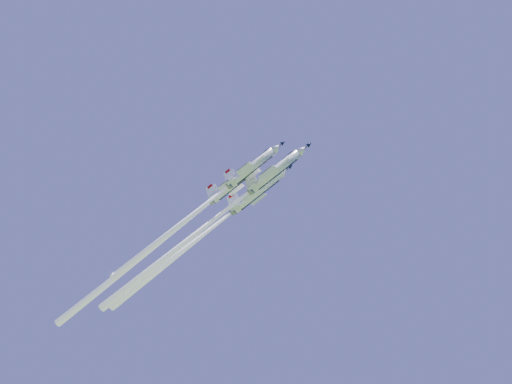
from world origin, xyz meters
The scene contains 4 objects.
jet_lead centered at (-10.35, -2.38, 100.89)m, with size 41.77×16.69×39.14m.
jet_left centered at (-16.37, 3.70, 100.18)m, with size 39.06×15.92×36.04m.
jet_right centered at (-8.72, -7.09, 103.24)m, with size 33.59×13.65×31.06m.
jet_slot centered at (-19.05, -6.24, 98.09)m, with size 42.48×16.79×40.14m.
Camera 1 is at (63.34, -95.89, 77.77)m, focal length 40.00 mm.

